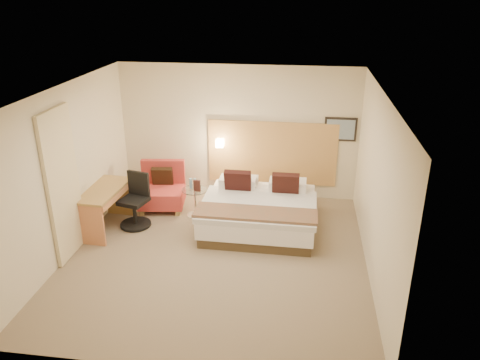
# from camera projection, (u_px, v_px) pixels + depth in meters

# --- Properties ---
(floor) EXTENTS (4.80, 5.00, 0.02)m
(floor) POSITION_uv_depth(u_px,v_px,m) (217.00, 256.00, 7.67)
(floor) COLOR #816E56
(floor) RESTS_ON ground
(ceiling) EXTENTS (4.80, 5.00, 0.02)m
(ceiling) POSITION_uv_depth(u_px,v_px,m) (213.00, 91.00, 6.62)
(ceiling) COLOR white
(ceiling) RESTS_ON floor
(wall_back) EXTENTS (4.80, 0.02, 2.70)m
(wall_back) POSITION_uv_depth(u_px,v_px,m) (238.00, 132.00, 9.44)
(wall_back) COLOR beige
(wall_back) RESTS_ON floor
(wall_front) EXTENTS (4.80, 0.02, 2.70)m
(wall_front) POSITION_uv_depth(u_px,v_px,m) (170.00, 271.00, 4.85)
(wall_front) COLOR beige
(wall_front) RESTS_ON floor
(wall_left) EXTENTS (0.02, 5.00, 2.70)m
(wall_left) POSITION_uv_depth(u_px,v_px,m) (66.00, 171.00, 7.44)
(wall_left) COLOR beige
(wall_left) RESTS_ON floor
(wall_right) EXTENTS (0.02, 5.00, 2.70)m
(wall_right) POSITION_uv_depth(u_px,v_px,m) (377.00, 188.00, 6.84)
(wall_right) COLOR beige
(wall_right) RESTS_ON floor
(headboard_panel) EXTENTS (2.60, 0.04, 1.30)m
(headboard_panel) POSITION_uv_depth(u_px,v_px,m) (272.00, 153.00, 9.47)
(headboard_panel) COLOR #BB8849
(headboard_panel) RESTS_ON wall_back
(art_frame) EXTENTS (0.62, 0.03, 0.47)m
(art_frame) POSITION_uv_depth(u_px,v_px,m) (340.00, 129.00, 9.10)
(art_frame) COLOR black
(art_frame) RESTS_ON wall_back
(art_canvas) EXTENTS (0.54, 0.01, 0.39)m
(art_canvas) POSITION_uv_depth(u_px,v_px,m) (341.00, 130.00, 9.08)
(art_canvas) COLOR #778FA5
(art_canvas) RESTS_ON wall_back
(lamp_arm) EXTENTS (0.02, 0.12, 0.02)m
(lamp_arm) POSITION_uv_depth(u_px,v_px,m) (220.00, 142.00, 9.47)
(lamp_arm) COLOR white
(lamp_arm) RESTS_ON wall_back
(lamp_shade) EXTENTS (0.15, 0.15, 0.15)m
(lamp_shade) POSITION_uv_depth(u_px,v_px,m) (220.00, 143.00, 9.42)
(lamp_shade) COLOR #FFEDC6
(lamp_shade) RESTS_ON wall_back
(curtain) EXTENTS (0.06, 0.90, 2.42)m
(curtain) POSITION_uv_depth(u_px,v_px,m) (63.00, 185.00, 7.26)
(curtain) COLOR beige
(curtain) RESTS_ON wall_left
(bottle_a) EXTENTS (0.07, 0.07, 0.20)m
(bottle_a) POSITION_uv_depth(u_px,v_px,m) (191.00, 183.00, 8.80)
(bottle_a) COLOR #91C5E0
(bottle_a) RESTS_ON side_table
(bottle_b) EXTENTS (0.07, 0.07, 0.20)m
(bottle_b) POSITION_uv_depth(u_px,v_px,m) (195.00, 183.00, 8.79)
(bottle_b) COLOR #8ABFD6
(bottle_b) RESTS_ON side_table
(menu_folder) EXTENTS (0.13, 0.07, 0.22)m
(menu_folder) POSITION_uv_depth(u_px,v_px,m) (197.00, 186.00, 8.68)
(menu_folder) COLOR #3E1D19
(menu_folder) RESTS_ON side_table
(bed) EXTENTS (2.06, 1.98, 0.98)m
(bed) POSITION_uv_depth(u_px,v_px,m) (260.00, 210.00, 8.47)
(bed) COLOR #463723
(bed) RESTS_ON floor
(lounge_chair) EXTENTS (0.95, 0.85, 0.91)m
(lounge_chair) POSITION_uv_depth(u_px,v_px,m) (162.00, 190.00, 9.20)
(lounge_chair) COLOR #9C7C49
(lounge_chair) RESTS_ON floor
(side_table) EXTENTS (0.56, 0.56, 0.54)m
(side_table) POSITION_uv_depth(u_px,v_px,m) (195.00, 201.00, 8.87)
(side_table) COLOR white
(side_table) RESTS_ON floor
(desk) EXTENTS (0.65, 1.29, 0.78)m
(desk) POSITION_uv_depth(u_px,v_px,m) (105.00, 198.00, 8.27)
(desk) COLOR #A07A3E
(desk) RESTS_ON floor
(desk_chair) EXTENTS (0.68, 0.68, 0.99)m
(desk_chair) POSITION_uv_depth(u_px,v_px,m) (136.00, 205.00, 8.49)
(desk_chair) COLOR black
(desk_chair) RESTS_ON floor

